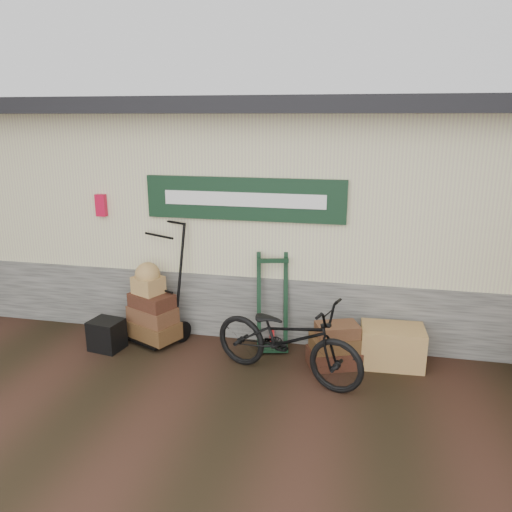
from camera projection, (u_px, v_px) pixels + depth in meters
The scene contains 8 objects.
ground at pixel (251, 376), 5.91m from camera, with size 80.00×80.00×0.00m, color black.
station_building at pixel (287, 203), 8.05m from camera, with size 14.40×4.10×3.20m.
porter_trolley at pixel (161, 281), 6.72m from camera, with size 0.83×0.62×1.66m, color black, non-canonical shape.
green_barrow at pixel (272, 301), 6.51m from camera, with size 0.46×0.39×1.27m, color black, non-canonical shape.
suitcase_stack at pixel (335, 345), 6.09m from camera, with size 0.63×0.39×0.56m, color #382011, non-canonical shape.
wicker_hamper at pixel (392, 346), 6.13m from camera, with size 0.75×0.49×0.49m, color #9C633E.
black_trunk at pixel (107, 335), 6.55m from camera, with size 0.40×0.34×0.40m, color black.
bicycle at pixel (287, 334), 5.75m from camera, with size 1.89×0.66×1.10m, color black.
Camera 1 is at (1.17, -5.17, 2.97)m, focal length 35.00 mm.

